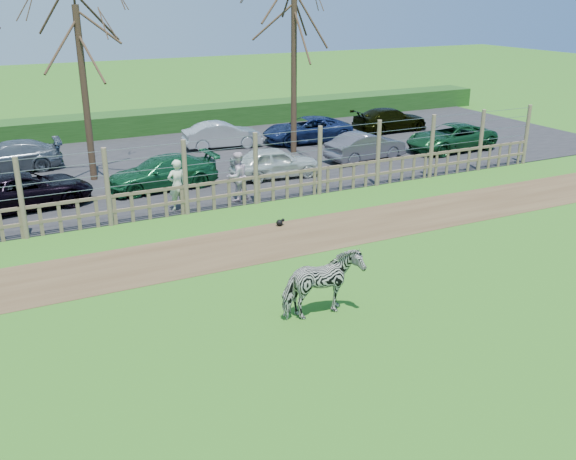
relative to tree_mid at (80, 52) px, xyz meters
name	(u,v)px	position (x,y,z in m)	size (l,w,h in m)	color
ground	(298,317)	(2.00, -13.50, -4.87)	(120.00, 120.00, 0.00)	#549D2A
dirt_strip	(226,249)	(2.00, -9.00, -4.86)	(34.00, 2.80, 0.01)	brown
asphalt	(139,168)	(2.00, 1.00, -4.85)	(44.00, 13.00, 0.04)	#232326
hedge	(103,126)	(2.00, 8.00, -4.32)	(46.00, 2.00, 1.10)	#1E4716
fence	(186,191)	(2.00, -5.50, -4.06)	(30.16, 0.16, 2.50)	brown
tree_mid	(80,52)	(0.00, 0.00, 0.00)	(4.80, 4.80, 6.83)	#3D2B1E
tree_right	(294,33)	(9.00, 0.50, 0.37)	(4.80, 4.80, 7.35)	#3D2B1E
zebra	(322,285)	(2.52, -13.70, -4.09)	(0.84, 1.84, 1.55)	gray
visitor_a	(177,185)	(1.84, -5.04, -3.96)	(0.63, 0.41, 1.72)	beige
visitor_b	(237,176)	(4.02, -4.97, -3.96)	(0.84, 0.65, 1.72)	silver
crow	(280,223)	(4.25, -7.91, -4.75)	(0.28, 0.21, 0.23)	black
car_2	(27,190)	(-2.64, -2.52, -4.23)	(1.99, 4.32, 1.20)	black
car_3	(162,173)	(2.08, -2.38, -4.23)	(1.68, 4.13, 1.20)	#17562F
car_4	(275,162)	(6.48, -2.86, -4.23)	(1.42, 3.52, 1.20)	silver
car_5	(366,146)	(11.17, -2.11, -4.23)	(1.27, 3.64, 1.20)	#52515B
car_6	(451,137)	(15.67, -2.32, -4.23)	(1.99, 4.32, 1.20)	#154823
car_9	(9,157)	(-2.81, 2.79, -4.23)	(1.68, 4.13, 1.20)	slate
car_11	(222,135)	(6.46, 2.87, -4.23)	(1.27, 3.64, 1.20)	#B1B6B8
car_12	(307,130)	(10.58, 2.19, -4.23)	(1.99, 4.32, 1.20)	#17244F
car_13	(390,120)	(15.70, 2.55, -4.23)	(1.68, 4.13, 1.20)	black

